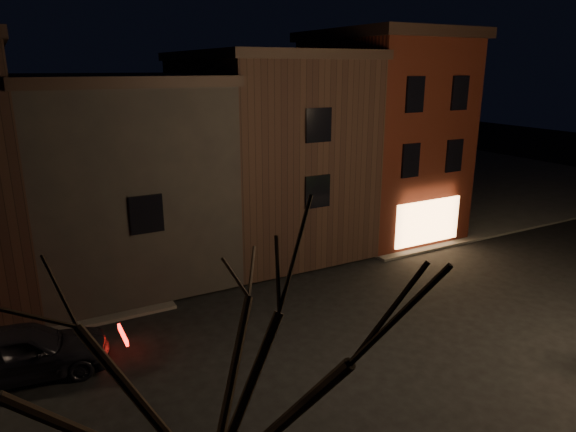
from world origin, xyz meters
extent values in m
plane|color=black|center=(0.00, 0.00, 0.00)|extent=(120.00, 120.00, 0.00)
cube|color=#2D2B28|center=(20.00, 20.00, 0.06)|extent=(30.00, 30.00, 0.12)
cube|color=#42140B|center=(8.00, 9.50, 5.12)|extent=(6.00, 8.00, 10.00)
cube|color=black|center=(8.00, 9.50, 10.37)|extent=(6.50, 8.50, 0.50)
cube|color=#FFBB72|center=(8.00, 5.45, 1.42)|extent=(4.00, 0.12, 2.20)
cube|color=black|center=(1.50, 10.50, 4.62)|extent=(7.00, 10.00, 9.00)
cube|color=black|center=(1.50, 10.50, 9.32)|extent=(7.30, 10.30, 0.40)
cube|color=black|center=(-5.75, 10.50, 4.12)|extent=(7.50, 10.00, 8.00)
cube|color=black|center=(-5.75, 10.50, 8.32)|extent=(7.80, 10.30, 0.40)
imported|color=black|center=(-10.26, 2.84, 0.82)|extent=(5.02, 2.52, 1.64)
camera|label=1|loc=(-9.82, -12.54, 8.83)|focal=32.00mm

